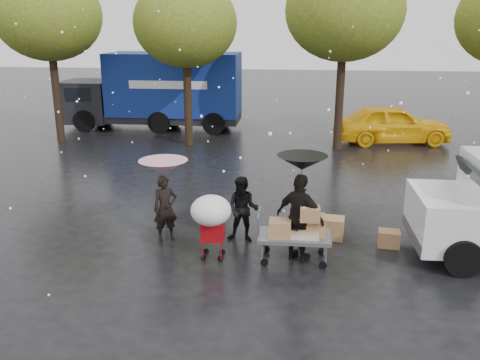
# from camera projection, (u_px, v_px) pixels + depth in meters

# --- Properties ---
(ground) EXTENTS (90.00, 90.00, 0.00)m
(ground) POSITION_uv_depth(u_px,v_px,m) (253.00, 254.00, 11.05)
(ground) COLOR black
(ground) RESTS_ON ground
(person_pink) EXTENTS (0.67, 0.58, 1.54)m
(person_pink) POSITION_uv_depth(u_px,v_px,m) (165.00, 208.00, 11.59)
(person_pink) COLOR black
(person_pink) RESTS_ON ground
(person_middle) EXTENTS (0.80, 0.66, 1.53)m
(person_middle) POSITION_uv_depth(u_px,v_px,m) (243.00, 210.00, 11.53)
(person_middle) COLOR black
(person_middle) RESTS_ON ground
(person_black) EXTENTS (1.19, 0.97, 1.89)m
(person_black) POSITION_uv_depth(u_px,v_px,m) (300.00, 218.00, 10.53)
(person_black) COLOR black
(person_black) RESTS_ON ground
(umbrella_pink) EXTENTS (1.10, 1.10, 1.91)m
(umbrella_pink) POSITION_uv_depth(u_px,v_px,m) (163.00, 167.00, 11.29)
(umbrella_pink) COLOR #4C4C4C
(umbrella_pink) RESTS_ON ground
(umbrella_black) EXTENTS (1.02, 1.02, 2.29)m
(umbrella_black) POSITION_uv_depth(u_px,v_px,m) (302.00, 163.00, 10.17)
(umbrella_black) COLOR #4C4C4C
(umbrella_black) RESTS_ON ground
(vendor_cart) EXTENTS (1.52, 0.80, 1.27)m
(vendor_cart) POSITION_uv_depth(u_px,v_px,m) (299.00, 229.00, 10.54)
(vendor_cart) COLOR slate
(vendor_cart) RESTS_ON ground
(shopping_cart) EXTENTS (0.84, 0.84, 1.46)m
(shopping_cart) POSITION_uv_depth(u_px,v_px,m) (211.00, 214.00, 10.45)
(shopping_cart) COLOR #A90911
(shopping_cart) RESTS_ON ground
(blue_truck) EXTENTS (8.30, 2.60, 3.50)m
(blue_truck) POSITION_uv_depth(u_px,v_px,m) (157.00, 91.00, 23.65)
(blue_truck) COLOR navy
(blue_truck) RESTS_ON ground
(box_ground_near) EXTENTS (0.62, 0.53, 0.50)m
(box_ground_near) POSITION_uv_depth(u_px,v_px,m) (332.00, 228.00, 11.83)
(box_ground_near) COLOR #9A7343
(box_ground_near) RESTS_ON ground
(box_ground_far) EXTENTS (0.52, 0.43, 0.37)m
(box_ground_far) POSITION_uv_depth(u_px,v_px,m) (389.00, 239.00, 11.41)
(box_ground_far) COLOR #9A7343
(box_ground_far) RESTS_ON ground
(yellow_taxi) EXTENTS (4.93, 2.46, 1.61)m
(yellow_taxi) POSITION_uv_depth(u_px,v_px,m) (392.00, 124.00, 21.01)
(yellow_taxi) COLOR yellow
(yellow_taxi) RESTS_ON ground
(tree_row) EXTENTS (21.60, 4.40, 7.12)m
(tree_row) POSITION_uv_depth(u_px,v_px,m) (264.00, 17.00, 19.10)
(tree_row) COLOR black
(tree_row) RESTS_ON ground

